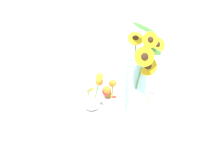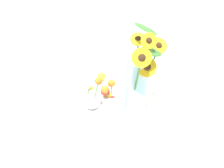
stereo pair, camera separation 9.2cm
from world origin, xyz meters
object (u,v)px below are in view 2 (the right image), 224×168
(vase_small_center, at_px, (110,102))
(vase_small_back, at_px, (101,85))
(mason_jar_sunflowers, at_px, (137,81))
(vase_bulb_right, at_px, (91,97))
(serving_tray, at_px, (112,110))

(vase_small_center, relative_size, vase_small_back, 0.96)
(mason_jar_sunflowers, xyz_separation_m, vase_small_back, (-0.16, 0.12, -0.08))
(vase_bulb_right, relative_size, vase_small_back, 0.98)
(vase_bulb_right, bearing_deg, mason_jar_sunflowers, -7.56)
(mason_jar_sunflowers, height_order, vase_small_center, mason_jar_sunflowers)
(serving_tray, bearing_deg, vase_bulb_right, -178.90)
(serving_tray, height_order, vase_bulb_right, vase_bulb_right)
(vase_bulb_right, xyz_separation_m, vase_small_back, (0.04, 0.09, 0.02))
(vase_small_back, bearing_deg, mason_jar_sunflowers, -36.51)
(mason_jar_sunflowers, relative_size, vase_small_center, 2.26)
(mason_jar_sunflowers, bearing_deg, serving_tray, 165.18)
(serving_tray, distance_m, vase_small_center, 0.11)
(mason_jar_sunflowers, xyz_separation_m, vase_small_center, (-0.12, -0.04, -0.08))
(mason_jar_sunflowers, distance_m, vase_small_center, 0.15)
(vase_small_center, distance_m, vase_bulb_right, 0.11)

